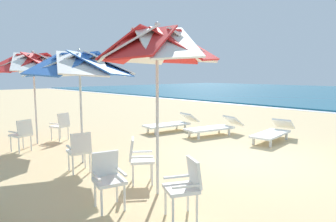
{
  "coord_description": "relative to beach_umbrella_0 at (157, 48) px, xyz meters",
  "views": [
    {
      "loc": [
        3.72,
        -6.15,
        2.06
      ],
      "look_at": [
        -2.53,
        -0.26,
        1.0
      ],
      "focal_mm": 31.98,
      "sensor_mm": 36.0,
      "label": 1
    }
  ],
  "objects": [
    {
      "name": "ground_plane",
      "position": [
        0.01,
        2.87,
        -2.49
      ],
      "size": [
        80.0,
        80.0,
        0.0
      ],
      "primitive_type": "plane",
      "color": "#D3B784"
    },
    {
      "name": "beach_umbrella_0",
      "position": [
        0.0,
        0.0,
        0.0
      ],
      "size": [
        2.05,
        2.05,
        2.9
      ],
      "color": "silver",
      "rests_on": "ground"
    },
    {
      "name": "plastic_chair_0",
      "position": [
        -0.66,
        0.1,
        -1.99
      ],
      "size": [
        0.62,
        0.63,
        0.87
      ],
      "color": "white",
      "rests_on": "ground"
    },
    {
      "name": "plastic_chair_1",
      "position": [
        -0.14,
        -0.9,
        -1.99
      ],
      "size": [
        0.56,
        0.54,
        0.87
      ],
      "color": "white",
      "rests_on": "ground"
    },
    {
      "name": "plastic_chair_2",
      "position": [
        0.92,
        -0.28,
        -1.99
      ],
      "size": [
        0.59,
        0.61,
        0.87
      ],
      "color": "white",
      "rests_on": "ground"
    },
    {
      "name": "beach_umbrella_1",
      "position": [
        -2.6,
        -0.05,
        -0.23
      ],
      "size": [
        2.55,
        2.55,
        2.63
      ],
      "color": "silver",
      "rests_on": "ground"
    },
    {
      "name": "plastic_chair_3",
      "position": [
        -1.98,
        -0.43,
        -1.99
      ],
      "size": [
        0.55,
        0.52,
        0.87
      ],
      "color": "white",
      "rests_on": "ground"
    },
    {
      "name": "beach_umbrella_2",
      "position": [
        -5.3,
        -0.12,
        -0.14
      ],
      "size": [
        2.52,
        2.52,
        2.74
      ],
      "color": "silver",
      "rests_on": "ground"
    },
    {
      "name": "plastic_chair_4",
      "position": [
        -5.25,
        0.6,
        -1.99
      ],
      "size": [
        0.58,
        0.55,
        0.87
      ],
      "color": "white",
      "rests_on": "ground"
    },
    {
      "name": "plastic_chair_5",
      "position": [
        -4.64,
        -0.73,
        -1.99
      ],
      "size": [
        0.57,
        0.55,
        0.87
      ],
      "color": "white",
      "rests_on": "ground"
    },
    {
      "name": "sun_lounger_1",
      "position": [
        -0.65,
        5.34,
        -2.21
      ],
      "size": [
        0.84,
        2.2,
        0.62
      ],
      "color": "white",
      "rests_on": "ground"
    },
    {
      "name": "sun_lounger_2",
      "position": [
        -2.44,
        4.71,
        -2.21
      ],
      "size": [
        1.09,
        2.23,
        0.62
      ],
      "color": "white",
      "rests_on": "ground"
    },
    {
      "name": "sun_lounger_3",
      "position": [
        -3.98,
        4.17,
        -2.21
      ],
      "size": [
        0.94,
        2.21,
        0.62
      ],
      "color": "white",
      "rests_on": "ground"
    }
  ]
}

